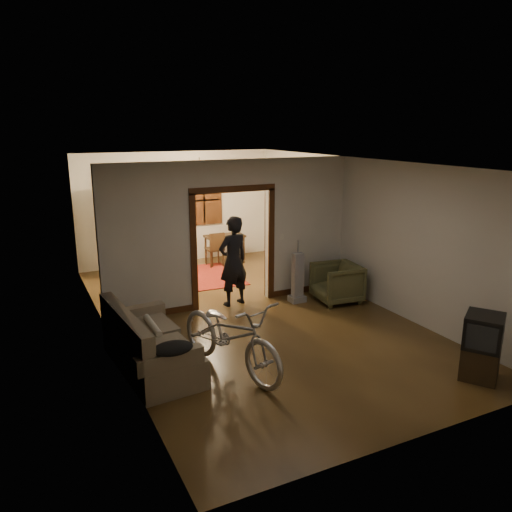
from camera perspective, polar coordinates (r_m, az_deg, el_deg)
floor at (r=9.33m, az=-0.81°, el=-6.73°), size 5.00×8.50×0.01m
ceiling at (r=8.71m, az=-0.88°, el=10.69°), size 5.00×8.50×0.01m
wall_back at (r=12.82m, az=-8.99°, el=5.48°), size 5.00×0.02×2.80m
wall_left at (r=8.20m, az=-16.85°, el=-0.10°), size 0.02×8.50×2.80m
wall_right at (r=10.21m, az=11.98°, el=3.02°), size 0.02×8.50×2.80m
partition_wall at (r=9.59m, az=-2.75°, el=2.58°), size 5.00×0.14×2.80m
door_casing at (r=9.65m, az=-2.73°, el=0.84°), size 1.74×0.20×2.32m
far_window at (r=12.98m, az=-5.99°, el=6.36°), size 0.98×0.06×1.28m
chandelier at (r=11.06m, az=-6.46°, el=9.10°), size 0.24×0.24×0.24m
light_switch at (r=10.00m, az=2.96°, el=2.21°), size 0.08×0.01×0.12m
sofa at (r=7.37m, az=-11.86°, el=-9.22°), size 1.07×2.06×0.91m
rolled_paper at (r=7.63m, az=-11.72°, el=-7.76°), size 0.10×0.76×0.10m
jacket at (r=6.49m, az=-9.48°, el=-10.35°), size 0.52×0.39×0.15m
bicycle at (r=7.11m, az=-2.91°, el=-8.97°), size 1.30×2.23×1.11m
armchair at (r=10.02m, az=9.20°, el=-3.05°), size 0.94×0.92×0.78m
tv_stand at (r=7.71m, az=24.23°, el=-10.94°), size 0.70×0.68×0.47m
crt_tv at (r=7.54m, az=24.59°, el=-7.81°), size 0.71×0.70×0.46m
vacuum at (r=9.88m, az=4.77°, el=-2.47°), size 0.35×0.30×1.00m
person at (r=9.61m, az=-2.62°, el=-0.59°), size 0.72×0.55×1.76m
oriental_rug at (r=11.67m, az=-5.99°, el=-2.34°), size 1.60×2.05×0.02m
locker at (r=12.12m, az=-14.06°, el=2.80°), size 1.11×0.78×2.01m
globe at (r=11.97m, az=-14.33°, el=7.18°), size 0.29×0.29×0.29m
desk at (r=12.70m, az=-3.59°, el=0.75°), size 1.05×0.72×0.72m
desk_chair at (r=12.44m, az=-4.77°, el=0.80°), size 0.41×0.41×0.87m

